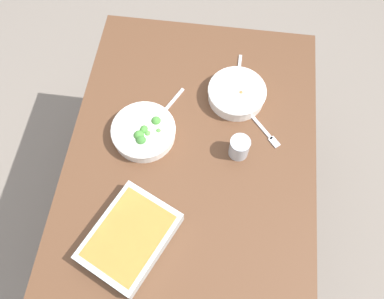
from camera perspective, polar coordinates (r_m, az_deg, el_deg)
The scene contains 9 objects.
ground_plane at distance 2.11m, azimuth 0.00°, elevation -8.70°, with size 6.00×6.00×0.00m, color slate.
dining_table at distance 1.50m, azimuth 0.00°, elevation -1.48°, with size 1.20×0.90×0.74m.
stew_bowl at distance 1.52m, azimuth 6.55°, elevation 8.17°, with size 0.22×0.22×0.06m.
broccoli_bowl at distance 1.43m, azimuth -7.07°, elevation 2.62°, with size 0.24×0.24×0.07m.
baking_dish at distance 1.30m, azimuth -9.08°, elevation -12.56°, with size 0.36×0.33×0.06m.
drink_cup at distance 1.39m, azimuth 6.90°, elevation 0.24°, with size 0.07×0.07×0.08m.
spoon_by_stew at distance 1.59m, azimuth 6.76°, elevation 10.42°, with size 0.18×0.03×0.01m.
spoon_by_broccoli at distance 1.50m, azimuth -3.81°, elevation 5.93°, with size 0.16×0.10×0.01m.
fork_on_table at distance 1.48m, azimuth 10.67°, elevation 2.57°, with size 0.14×0.13×0.01m.
Camera 1 is at (-0.61, -0.08, 2.02)m, focal length 36.49 mm.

